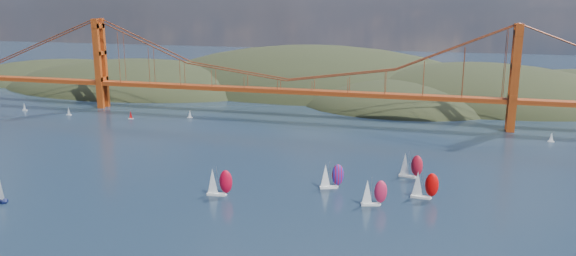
# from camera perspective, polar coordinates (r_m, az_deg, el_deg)

# --- Properties ---
(ground) EXTENTS (1200.00, 1200.00, 0.00)m
(ground) POSITION_cam_1_polar(r_m,az_deg,el_deg) (164.60, -17.12, -11.99)
(ground) COLOR black
(ground) RESTS_ON ground
(headlands) EXTENTS (725.00, 225.00, 96.00)m
(headlands) POSITION_cam_1_polar(r_m,az_deg,el_deg) (412.64, 9.61, 1.80)
(headlands) COLOR black
(headlands) RESTS_ON ground
(bridge) EXTENTS (552.00, 12.00, 55.00)m
(bridge) POSITION_cam_1_polar(r_m,az_deg,el_deg) (318.14, -0.36, 6.74)
(bridge) COLOR maroon
(bridge) RESTS_ON ground
(racer_0) EXTENTS (9.45, 4.13, 10.73)m
(racer_0) POSITION_cam_1_polar(r_m,az_deg,el_deg) (198.90, -7.04, -5.44)
(racer_0) COLOR white
(racer_0) RESTS_ON ground
(racer_1) EXTENTS (8.90, 5.15, 9.98)m
(racer_1) POSITION_cam_1_polar(r_m,az_deg,el_deg) (190.57, 8.69, -6.46)
(racer_1) COLOR white
(racer_1) RESTS_ON ground
(racer_2) EXTENTS (9.37, 3.93, 10.68)m
(racer_2) POSITION_cam_1_polar(r_m,az_deg,el_deg) (200.21, 13.68, -5.61)
(racer_2) COLOR silver
(racer_2) RESTS_ON ground
(racer_3) EXTENTS (9.35, 5.29, 10.48)m
(racer_3) POSITION_cam_1_polar(r_m,az_deg,el_deg) (221.61, 12.35, -3.72)
(racer_3) COLOR silver
(racer_3) RESTS_ON ground
(racer_rwb) EXTENTS (9.12, 6.16, 10.20)m
(racer_rwb) POSITION_cam_1_polar(r_m,az_deg,el_deg) (205.41, 4.43, -4.84)
(racer_rwb) COLOR white
(racer_rwb) RESTS_ON ground
(distant_boat_0) EXTENTS (3.00, 2.00, 4.70)m
(distant_boat_0) POSITION_cam_1_polar(r_m,az_deg,el_deg) (379.14, -25.21, 1.98)
(distant_boat_0) COLOR silver
(distant_boat_0) RESTS_ON ground
(distant_boat_1) EXTENTS (3.00, 2.00, 4.70)m
(distant_boat_1) POSITION_cam_1_polar(r_m,az_deg,el_deg) (353.85, -21.39, 1.60)
(distant_boat_1) COLOR silver
(distant_boat_1) RESTS_ON ground
(distant_boat_2) EXTENTS (3.00, 2.00, 4.70)m
(distant_boat_2) POSITION_cam_1_polar(r_m,az_deg,el_deg) (331.59, -15.69, 1.29)
(distant_boat_2) COLOR silver
(distant_boat_2) RESTS_ON ground
(distant_boat_3) EXTENTS (3.00, 2.00, 4.70)m
(distant_boat_3) POSITION_cam_1_polar(r_m,az_deg,el_deg) (327.12, -9.95, 1.43)
(distant_boat_3) COLOR silver
(distant_boat_3) RESTS_ON ground
(distant_boat_4) EXTENTS (3.00, 2.00, 4.70)m
(distant_boat_4) POSITION_cam_1_polar(r_m,az_deg,el_deg) (297.20, 25.19, -0.86)
(distant_boat_4) COLOR silver
(distant_boat_4) RESTS_ON ground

